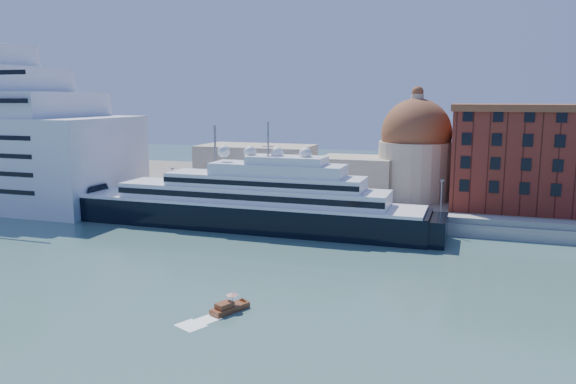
% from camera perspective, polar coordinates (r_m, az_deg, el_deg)
% --- Properties ---
extents(ground, '(400.00, 400.00, 0.00)m').
position_cam_1_polar(ground, '(93.29, -4.93, -7.10)').
color(ground, '#335855').
rests_on(ground, ground).
extents(quay, '(180.00, 10.00, 2.50)m').
position_cam_1_polar(quay, '(123.95, 1.29, -2.26)').
color(quay, gray).
rests_on(quay, ground).
extents(land, '(260.00, 72.00, 2.00)m').
position_cam_1_polar(land, '(162.98, 5.55, 0.48)').
color(land, slate).
rests_on(land, ground).
extents(quay_fence, '(180.00, 0.10, 1.20)m').
position_cam_1_polar(quay_fence, '(119.37, 0.66, -1.82)').
color(quay_fence, slate).
rests_on(quay_fence, quay).
extents(superyacht, '(85.77, 11.89, 25.63)m').
position_cam_1_polar(superyacht, '(117.26, -5.75, -1.41)').
color(superyacht, black).
rests_on(superyacht, ground).
extents(service_barge, '(13.23, 5.00, 2.93)m').
position_cam_1_polar(service_barge, '(133.37, -19.12, -2.13)').
color(service_barge, white).
rests_on(service_barge, ground).
extents(water_taxi, '(3.80, 5.54, 2.51)m').
position_cam_1_polar(water_taxi, '(72.66, -6.01, -11.56)').
color(water_taxi, brown).
rests_on(water_taxi, ground).
extents(warehouse, '(43.00, 19.00, 23.25)m').
position_cam_1_polar(warehouse, '(135.53, 25.30, 3.20)').
color(warehouse, maroon).
rests_on(warehouse, land).
extents(church, '(66.00, 18.00, 25.50)m').
position_cam_1_polar(church, '(143.55, 6.55, 3.22)').
color(church, beige).
rests_on(church, land).
extents(lamp_posts, '(120.80, 2.40, 18.00)m').
position_cam_1_polar(lamp_posts, '(125.16, -4.48, 1.82)').
color(lamp_posts, slate).
rests_on(lamp_posts, quay).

